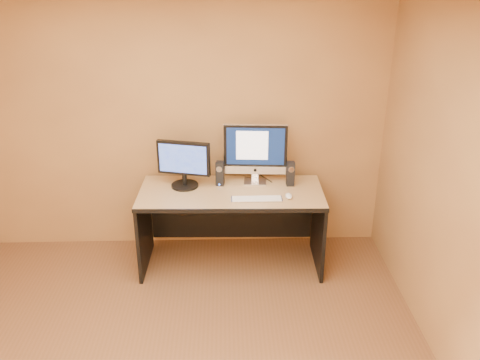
# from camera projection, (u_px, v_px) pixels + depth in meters

# --- Properties ---
(walls) EXTENTS (4.00, 4.00, 2.60)m
(walls) POSITION_uv_depth(u_px,v_px,m) (158.00, 223.00, 3.12)
(walls) COLOR #A37742
(walls) RESTS_ON ground
(desk) EXTENTS (1.73, 0.79, 0.79)m
(desk) POSITION_uv_depth(u_px,v_px,m) (231.00, 228.00, 4.89)
(desk) COLOR #A58352
(desk) RESTS_ON ground
(imac) EXTENTS (0.62, 0.27, 0.59)m
(imac) POSITION_uv_depth(u_px,v_px,m) (255.00, 154.00, 4.80)
(imac) COLOR silver
(imac) RESTS_ON desk
(second_monitor) EXTENTS (0.56, 0.37, 0.45)m
(second_monitor) POSITION_uv_depth(u_px,v_px,m) (184.00, 164.00, 4.74)
(second_monitor) COLOR black
(second_monitor) RESTS_ON desk
(speaker_left) EXTENTS (0.08, 0.09, 0.24)m
(speaker_left) POSITION_uv_depth(u_px,v_px,m) (220.00, 173.00, 4.82)
(speaker_left) COLOR black
(speaker_left) RESTS_ON desk
(speaker_right) EXTENTS (0.07, 0.08, 0.24)m
(speaker_right) POSITION_uv_depth(u_px,v_px,m) (290.00, 174.00, 4.81)
(speaker_right) COLOR black
(speaker_right) RESTS_ON desk
(keyboard) EXTENTS (0.46, 0.12, 0.02)m
(keyboard) POSITION_uv_depth(u_px,v_px,m) (257.00, 199.00, 4.56)
(keyboard) COLOR silver
(keyboard) RESTS_ON desk
(mouse) EXTENTS (0.06, 0.11, 0.04)m
(mouse) POSITION_uv_depth(u_px,v_px,m) (289.00, 196.00, 4.59)
(mouse) COLOR white
(mouse) RESTS_ON desk
(cable_a) EXTENTS (0.12, 0.21, 0.01)m
(cable_a) POSITION_uv_depth(u_px,v_px,m) (265.00, 178.00, 5.00)
(cable_a) COLOR black
(cable_a) RESTS_ON desk
(cable_b) EXTENTS (0.11, 0.16, 0.01)m
(cable_b) POSITION_uv_depth(u_px,v_px,m) (254.00, 179.00, 4.98)
(cable_b) COLOR black
(cable_b) RESTS_ON desk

